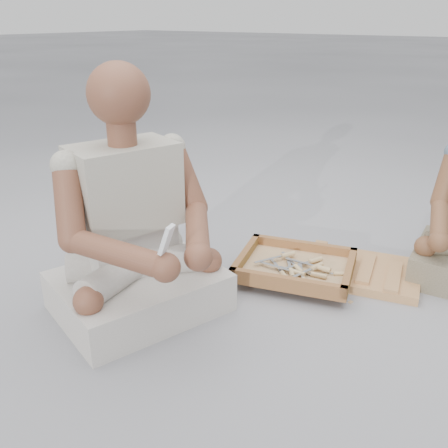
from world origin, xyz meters
The scene contains 25 objects.
ground centered at (0.00, 0.00, 0.00)m, with size 60.00×60.00×0.00m, color #98989D.
carved_panel centered at (0.31, 0.53, 0.02)m, with size 0.59×0.40×0.04m, color #9B613C.
tool_tray centered at (0.11, 0.33, 0.06)m, with size 0.61×0.54×0.07m.
chisel_0 centered at (0.13, 0.26, 0.08)m, with size 0.15×0.19×0.02m.
chisel_1 centered at (0.21, 0.35, 0.08)m, with size 0.22×0.03×0.02m.
chisel_2 centered at (0.21, 0.21, 0.08)m, with size 0.14×0.19×0.02m.
chisel_3 centered at (0.22, 0.29, 0.07)m, with size 0.22×0.06×0.02m.
chisel_4 centered at (0.11, 0.22, 0.07)m, with size 0.18×0.15×0.02m.
chisel_5 centered at (0.20, 0.33, 0.08)m, with size 0.07×0.22×0.02m.
chisel_6 centered at (0.16, 0.40, 0.08)m, with size 0.11×0.21×0.02m.
chisel_7 centered at (0.03, 0.36, 0.08)m, with size 0.11×0.21×0.02m.
chisel_8 centered at (0.14, 0.25, 0.08)m, with size 0.22×0.03×0.02m.
chisel_9 centered at (0.29, 0.37, 0.07)m, with size 0.19×0.14×0.02m.
chisel_10 centered at (0.13, 0.30, 0.08)m, with size 0.19×0.15×0.02m.
wood_chip_0 centered at (-0.19, 0.65, 0.00)m, with size 0.02×0.01×0.00m, color tan.
wood_chip_1 centered at (0.16, 0.24, 0.00)m, with size 0.02×0.01×0.00m, color tan.
wood_chip_2 centered at (0.17, 0.47, 0.00)m, with size 0.02×0.01×0.00m, color tan.
wood_chip_3 centered at (-0.18, 0.22, 0.00)m, with size 0.02×0.01×0.00m, color tan.
wood_chip_4 centered at (0.26, 0.66, 0.00)m, with size 0.02×0.01×0.00m, color tan.
wood_chip_5 centered at (0.40, 0.28, 0.00)m, with size 0.02×0.01×0.00m, color tan.
wood_chip_6 centered at (0.44, 0.39, 0.00)m, with size 0.02×0.01×0.00m, color tan.
wood_chip_7 centered at (0.20, 0.36, 0.00)m, with size 0.02×0.01×0.00m, color tan.
wood_chip_8 centered at (-0.15, 0.60, 0.00)m, with size 0.02×0.01×0.00m, color tan.
craftsman centered at (-0.29, -0.28, 0.33)m, with size 0.73×0.75×0.98m.
mobile_phone centered at (0.04, -0.44, 0.46)m, with size 0.06×0.05×0.10m.
Camera 1 is at (1.04, -1.51, 1.13)m, focal length 40.00 mm.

